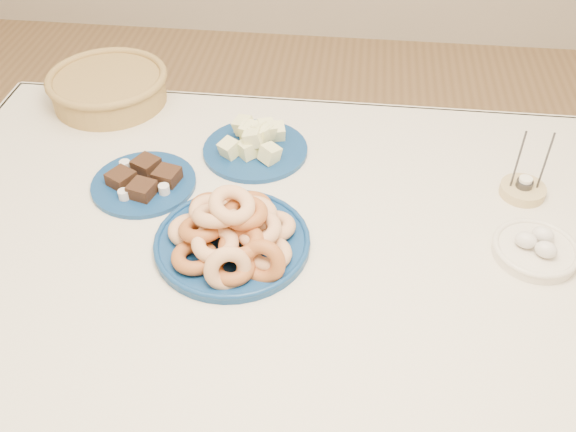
{
  "coord_description": "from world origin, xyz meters",
  "views": [
    {
      "loc": [
        0.11,
        -0.99,
        1.69
      ],
      "look_at": [
        0.0,
        -0.05,
        0.85
      ],
      "focal_mm": 40.0,
      "sensor_mm": 36.0,
      "label": 1
    }
  ],
  "objects_px": {
    "melon_plate": "(255,143)",
    "brownie_plate": "(144,181)",
    "donut_platter": "(232,235)",
    "egg_bowl": "(536,249)",
    "wicker_basket": "(109,87)",
    "dining_table": "(291,270)",
    "candle_holder": "(523,189)"
  },
  "relations": [
    {
      "from": "donut_platter",
      "to": "brownie_plate",
      "type": "xyz_separation_m",
      "value": [
        -0.24,
        0.18,
        -0.02
      ]
    },
    {
      "from": "egg_bowl",
      "to": "candle_holder",
      "type": "bearing_deg",
      "value": 88.44
    },
    {
      "from": "melon_plate",
      "to": "donut_platter",
      "type": "bearing_deg",
      "value": -88.8
    },
    {
      "from": "donut_platter",
      "to": "melon_plate",
      "type": "relative_size",
      "value": 1.36
    },
    {
      "from": "dining_table",
      "to": "candle_holder",
      "type": "bearing_deg",
      "value": 21.42
    },
    {
      "from": "brownie_plate",
      "to": "dining_table",
      "type": "bearing_deg",
      "value": -19.72
    },
    {
      "from": "donut_platter",
      "to": "brownie_plate",
      "type": "bearing_deg",
      "value": 143.57
    },
    {
      "from": "donut_platter",
      "to": "wicker_basket",
      "type": "xyz_separation_m",
      "value": [
        -0.44,
        0.53,
        0.01
      ]
    },
    {
      "from": "donut_platter",
      "to": "egg_bowl",
      "type": "height_order",
      "value": "donut_platter"
    },
    {
      "from": "wicker_basket",
      "to": "egg_bowl",
      "type": "bearing_deg",
      "value": -24.4
    },
    {
      "from": "dining_table",
      "to": "donut_platter",
      "type": "height_order",
      "value": "donut_platter"
    },
    {
      "from": "wicker_basket",
      "to": "candle_holder",
      "type": "bearing_deg",
      "value": -14.78
    },
    {
      "from": "donut_platter",
      "to": "candle_holder",
      "type": "height_order",
      "value": "candle_holder"
    },
    {
      "from": "dining_table",
      "to": "egg_bowl",
      "type": "relative_size",
      "value": 7.57
    },
    {
      "from": "melon_plate",
      "to": "brownie_plate",
      "type": "relative_size",
      "value": 0.94
    },
    {
      "from": "dining_table",
      "to": "candle_holder",
      "type": "relative_size",
      "value": 10.03
    },
    {
      "from": "egg_bowl",
      "to": "melon_plate",
      "type": "bearing_deg",
      "value": 155.11
    },
    {
      "from": "donut_platter",
      "to": "egg_bowl",
      "type": "xyz_separation_m",
      "value": [
        0.62,
        0.05,
        -0.02
      ]
    },
    {
      "from": "brownie_plate",
      "to": "egg_bowl",
      "type": "distance_m",
      "value": 0.87
    },
    {
      "from": "dining_table",
      "to": "egg_bowl",
      "type": "bearing_deg",
      "value": 0.05
    },
    {
      "from": "candle_holder",
      "to": "wicker_basket",
      "type": "bearing_deg",
      "value": 165.22
    },
    {
      "from": "donut_platter",
      "to": "wicker_basket",
      "type": "relative_size",
      "value": 1.0
    },
    {
      "from": "dining_table",
      "to": "egg_bowl",
      "type": "xyz_separation_m",
      "value": [
        0.5,
        0.0,
        0.12
      ]
    },
    {
      "from": "wicker_basket",
      "to": "egg_bowl",
      "type": "height_order",
      "value": "wicker_basket"
    },
    {
      "from": "brownie_plate",
      "to": "wicker_basket",
      "type": "xyz_separation_m",
      "value": [
        -0.2,
        0.35,
        0.03
      ]
    },
    {
      "from": "dining_table",
      "to": "brownie_plate",
      "type": "bearing_deg",
      "value": 160.28
    },
    {
      "from": "donut_platter",
      "to": "melon_plate",
      "type": "xyz_separation_m",
      "value": [
        -0.01,
        0.34,
        -0.01
      ]
    },
    {
      "from": "candle_holder",
      "to": "donut_platter",
      "type": "bearing_deg",
      "value": -158.07
    },
    {
      "from": "wicker_basket",
      "to": "egg_bowl",
      "type": "xyz_separation_m",
      "value": [
        1.06,
        -0.48,
        -0.03
      ]
    },
    {
      "from": "dining_table",
      "to": "brownie_plate",
      "type": "relative_size",
      "value": 5.44
    },
    {
      "from": "brownie_plate",
      "to": "donut_platter",
      "type": "bearing_deg",
      "value": -36.43
    },
    {
      "from": "dining_table",
      "to": "wicker_basket",
      "type": "distance_m",
      "value": 0.75
    }
  ]
}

